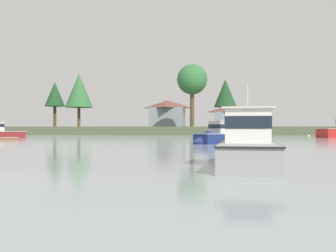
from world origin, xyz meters
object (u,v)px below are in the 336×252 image
object	(u,v)px
cruiser_skyblue	(247,135)
cruiser_grey	(248,153)
mooring_buoy_white	(309,136)
cruiser_navy	(221,138)
dinghy_wood	(6,139)

from	to	relation	value
cruiser_skyblue	cruiser_grey	distance (m)	38.97
mooring_buoy_white	cruiser_navy	bearing A→B (deg)	-114.04
cruiser_navy	mooring_buoy_white	xyz separation A→B (m)	(15.89, 35.63, -0.40)
cruiser_skyblue	cruiser_navy	world-z (taller)	cruiser_skyblue
dinghy_wood	cruiser_grey	world-z (taller)	cruiser_grey
dinghy_wood	cruiser_skyblue	distance (m)	30.30
dinghy_wood	cruiser_navy	xyz separation A→B (m)	(24.48, -5.94, 0.34)
cruiser_grey	mooring_buoy_white	bearing A→B (deg)	75.28
cruiser_grey	mooring_buoy_white	distance (m)	59.36
dinghy_wood	mooring_buoy_white	distance (m)	50.12
cruiser_navy	mooring_buoy_white	distance (m)	39.02
cruiser_skyblue	mooring_buoy_white	size ratio (longest dim) A/B	16.76
cruiser_skyblue	cruiser_navy	size ratio (longest dim) A/B	1.03
cruiser_grey	mooring_buoy_white	world-z (taller)	cruiser_grey
dinghy_wood	mooring_buoy_white	size ratio (longest dim) A/B	6.40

